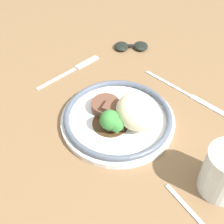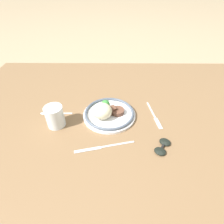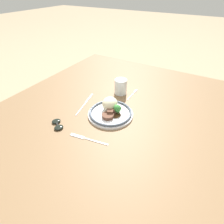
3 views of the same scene
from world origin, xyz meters
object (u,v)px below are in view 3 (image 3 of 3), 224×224
juice_glass (121,87)px  fork (85,138)px  plate (111,111)px  knife (85,103)px  spoon (134,92)px  sunglasses (57,124)px

juice_glass → fork: size_ratio=0.50×
plate → juice_glass: juice_glass is taller
knife → plate: bearing=-106.7°
juice_glass → spoon: juice_glass is taller
knife → sunglasses: bearing=167.3°
fork → plate: bearing=-101.6°
plate → sunglasses: 0.28m
sunglasses → knife: bearing=32.3°
juice_glass → sunglasses: bearing=164.1°
knife → spoon: spoon is taller
knife → sunglasses: (-0.22, -0.00, 0.01)m
juice_glass → knife: (-0.20, 0.12, -0.04)m
spoon → fork: bearing=176.6°
knife → sunglasses: sunglasses is taller
fork → sunglasses: size_ratio=1.87×
knife → spoon: size_ratio=1.56×
spoon → knife: bearing=142.2°
plate → spoon: plate is taller
spoon → juice_glass: bearing=125.2°
juice_glass → spoon: size_ratio=0.63×
fork → sunglasses: bearing=-10.5°
juice_glass → knife: size_ratio=0.40×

